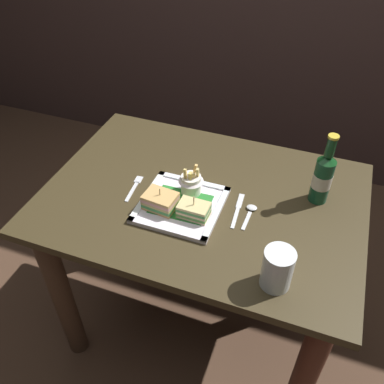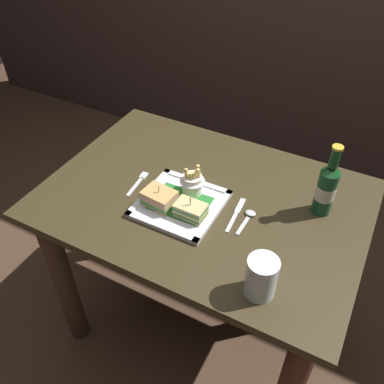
% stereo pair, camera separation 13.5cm
% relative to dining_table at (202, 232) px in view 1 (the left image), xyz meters
% --- Properties ---
extents(ground_plane, '(6.00, 6.00, 0.00)m').
position_rel_dining_table_xyz_m(ground_plane, '(0.00, 0.00, -0.60)').
color(ground_plane, '#4B3324').
extents(dining_table, '(1.08, 0.76, 0.78)m').
position_rel_dining_table_xyz_m(dining_table, '(0.00, 0.00, 0.00)').
color(dining_table, '#382E1A').
rests_on(dining_table, ground_plane).
extents(square_plate, '(0.26, 0.26, 0.02)m').
position_rel_dining_table_xyz_m(square_plate, '(-0.05, -0.08, 0.19)').
color(square_plate, white).
rests_on(square_plate, dining_table).
extents(sandwich_half_left, '(0.11, 0.09, 0.08)m').
position_rel_dining_table_xyz_m(sandwich_half_left, '(-0.11, -0.11, 0.22)').
color(sandwich_half_left, tan).
rests_on(sandwich_half_left, square_plate).
extents(sandwich_half_right, '(0.10, 0.07, 0.08)m').
position_rel_dining_table_xyz_m(sandwich_half_right, '(0.01, -0.11, 0.22)').
color(sandwich_half_right, '#DBB78C').
rests_on(sandwich_half_right, square_plate).
extents(fries_cup, '(0.08, 0.08, 0.11)m').
position_rel_dining_table_xyz_m(fries_cup, '(-0.04, -0.01, 0.24)').
color(fries_cup, silver).
rests_on(fries_cup, square_plate).
extents(beer_bottle, '(0.06, 0.06, 0.25)m').
position_rel_dining_table_xyz_m(beer_bottle, '(0.37, 0.12, 0.28)').
color(beer_bottle, '#15482C').
rests_on(beer_bottle, dining_table).
extents(water_glass, '(0.08, 0.08, 0.12)m').
position_rel_dining_table_xyz_m(water_glass, '(0.30, -0.27, 0.24)').
color(water_glass, silver).
rests_on(water_glass, dining_table).
extents(fork, '(0.03, 0.14, 0.00)m').
position_rel_dining_table_xyz_m(fork, '(-0.24, -0.04, 0.18)').
color(fork, silver).
rests_on(fork, dining_table).
extents(knife, '(0.03, 0.17, 0.00)m').
position_rel_dining_table_xyz_m(knife, '(0.13, -0.02, 0.18)').
color(knife, silver).
rests_on(knife, dining_table).
extents(spoon, '(0.03, 0.12, 0.01)m').
position_rel_dining_table_xyz_m(spoon, '(0.17, -0.02, 0.19)').
color(spoon, silver).
rests_on(spoon, dining_table).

